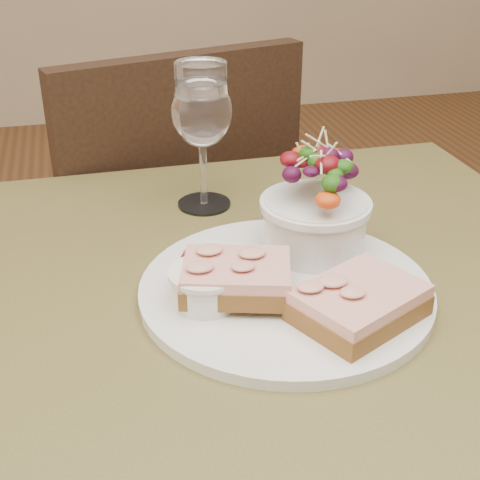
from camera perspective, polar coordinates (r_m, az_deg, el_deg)
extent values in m
cube|color=#4F4422|center=(0.69, 2.29, -7.17)|extent=(0.80, 0.80, 0.04)
cylinder|color=black|center=(1.18, -19.65, -14.63)|extent=(0.05, 0.05, 0.71)
cylinder|color=black|center=(1.27, 12.63, -9.96)|extent=(0.05, 0.05, 0.71)
cube|color=black|center=(1.38, -7.64, -1.50)|extent=(0.52, 0.52, 0.04)
cube|color=black|center=(1.12, -4.62, 4.27)|extent=(0.42, 0.15, 0.45)
cube|color=black|center=(1.50, -7.09, -8.97)|extent=(0.44, 0.44, 0.45)
cylinder|color=silver|center=(0.70, 3.91, -4.25)|extent=(0.30, 0.30, 0.01)
cube|color=#543216|center=(0.65, 10.09, -5.74)|extent=(0.14, 0.13, 0.02)
cube|color=beige|center=(0.64, 10.21, -4.53)|extent=(0.14, 0.13, 0.01)
cube|color=#543216|center=(0.66, -0.30, -3.63)|extent=(0.13, 0.11, 0.02)
cube|color=beige|center=(0.65, -0.30, -2.49)|extent=(0.12, 0.10, 0.01)
cylinder|color=white|center=(0.66, -3.00, -3.97)|extent=(0.07, 0.07, 0.04)
cylinder|color=brown|center=(0.65, -3.04, -2.85)|extent=(0.06, 0.06, 0.01)
cylinder|color=silver|center=(0.75, 6.37, 1.32)|extent=(0.11, 0.11, 0.06)
ellipsoid|color=#133C0B|center=(0.72, 6.61, 5.28)|extent=(0.10, 0.10, 0.06)
ellipsoid|color=#133C0B|center=(0.73, -3.22, -1.54)|extent=(0.04, 0.04, 0.01)
sphere|color=maroon|center=(0.71, -4.25, -1.73)|extent=(0.02, 0.02, 0.02)
cylinder|color=white|center=(0.89, -3.06, 3.10)|extent=(0.07, 0.07, 0.00)
cylinder|color=white|center=(0.87, -3.14, 5.90)|extent=(0.01, 0.01, 0.09)
ellipsoid|color=white|center=(0.84, -3.28, 10.94)|extent=(0.08, 0.08, 0.09)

